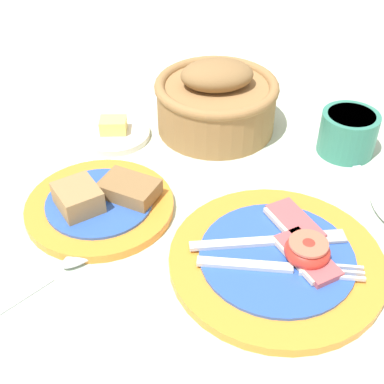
{
  "coord_description": "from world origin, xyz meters",
  "views": [
    {
      "loc": [
        0.07,
        -0.44,
        0.46
      ],
      "look_at": [
        -0.03,
        0.09,
        0.02
      ],
      "focal_mm": 50.0,
      "sensor_mm": 36.0,
      "label": 1
    }
  ],
  "objects_px": {
    "butter_dish": "(114,133)",
    "teaspoon_near_cup": "(68,264)",
    "bread_plate": "(100,203)",
    "sugar_cup": "(348,132)",
    "teaspoon_by_saucer": "(376,196)",
    "breakfast_plate": "(280,259)",
    "bread_basket": "(216,100)"
  },
  "relations": [
    {
      "from": "breakfast_plate",
      "to": "bread_plate",
      "type": "height_order",
      "value": "bread_plate"
    },
    {
      "from": "bread_plate",
      "to": "teaspoon_by_saucer",
      "type": "bearing_deg",
      "value": 13.93
    },
    {
      "from": "teaspoon_by_saucer",
      "to": "teaspoon_near_cup",
      "type": "bearing_deg",
      "value": -78.94
    },
    {
      "from": "teaspoon_by_saucer",
      "to": "teaspoon_near_cup",
      "type": "relative_size",
      "value": 1.12
    },
    {
      "from": "bread_plate",
      "to": "teaspoon_near_cup",
      "type": "xyz_separation_m",
      "value": [
        -0.01,
        -0.1,
        -0.01
      ]
    },
    {
      "from": "bread_plate",
      "to": "teaspoon_by_saucer",
      "type": "relative_size",
      "value": 1.01
    },
    {
      "from": "butter_dish",
      "to": "teaspoon_near_cup",
      "type": "bearing_deg",
      "value": -84.51
    },
    {
      "from": "breakfast_plate",
      "to": "sugar_cup",
      "type": "relative_size",
      "value": 3.0
    },
    {
      "from": "bread_basket",
      "to": "teaspoon_by_saucer",
      "type": "height_order",
      "value": "bread_basket"
    },
    {
      "from": "bread_basket",
      "to": "butter_dish",
      "type": "height_order",
      "value": "bread_basket"
    },
    {
      "from": "bread_plate",
      "to": "butter_dish",
      "type": "height_order",
      "value": "bread_plate"
    },
    {
      "from": "butter_dish",
      "to": "teaspoon_by_saucer",
      "type": "height_order",
      "value": "butter_dish"
    },
    {
      "from": "sugar_cup",
      "to": "bread_plate",
      "type": "bearing_deg",
      "value": -148.49
    },
    {
      "from": "bread_basket",
      "to": "butter_dish",
      "type": "distance_m",
      "value": 0.17
    },
    {
      "from": "bread_plate",
      "to": "bread_basket",
      "type": "relative_size",
      "value": 1.01
    },
    {
      "from": "teaspoon_by_saucer",
      "to": "sugar_cup",
      "type": "bearing_deg",
      "value": -177.91
    },
    {
      "from": "sugar_cup",
      "to": "butter_dish",
      "type": "bearing_deg",
      "value": -175.94
    },
    {
      "from": "breakfast_plate",
      "to": "teaspoon_by_saucer",
      "type": "xyz_separation_m",
      "value": [
        0.12,
        0.14,
        -0.0
      ]
    },
    {
      "from": "teaspoon_by_saucer",
      "to": "teaspoon_near_cup",
      "type": "height_order",
      "value": "same"
    },
    {
      "from": "butter_dish",
      "to": "teaspoon_by_saucer",
      "type": "xyz_separation_m",
      "value": [
        0.39,
        -0.08,
        -0.0
      ]
    },
    {
      "from": "bread_plate",
      "to": "butter_dish",
      "type": "distance_m",
      "value": 0.17
    },
    {
      "from": "sugar_cup",
      "to": "teaspoon_near_cup",
      "type": "relative_size",
      "value": 0.49
    },
    {
      "from": "breakfast_plate",
      "to": "teaspoon_near_cup",
      "type": "xyz_separation_m",
      "value": [
        -0.24,
        -0.05,
        -0.0
      ]
    },
    {
      "from": "butter_dish",
      "to": "teaspoon_near_cup",
      "type": "relative_size",
      "value": 0.65
    },
    {
      "from": "bread_plate",
      "to": "sugar_cup",
      "type": "distance_m",
      "value": 0.37
    },
    {
      "from": "sugar_cup",
      "to": "teaspoon_near_cup",
      "type": "distance_m",
      "value": 0.44
    },
    {
      "from": "sugar_cup",
      "to": "bread_basket",
      "type": "relative_size",
      "value": 0.44
    },
    {
      "from": "butter_dish",
      "to": "bread_plate",
      "type": "bearing_deg",
      "value": -79.02
    },
    {
      "from": "teaspoon_by_saucer",
      "to": "teaspoon_near_cup",
      "type": "distance_m",
      "value": 0.41
    },
    {
      "from": "bread_plate",
      "to": "bread_basket",
      "type": "height_order",
      "value": "bread_basket"
    },
    {
      "from": "breakfast_plate",
      "to": "butter_dish",
      "type": "xyz_separation_m",
      "value": [
        -0.27,
        0.22,
        -0.0
      ]
    },
    {
      "from": "bread_basket",
      "to": "teaspoon_near_cup",
      "type": "bearing_deg",
      "value": -110.77
    }
  ]
}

